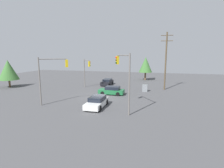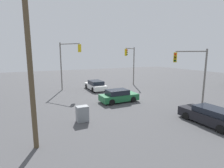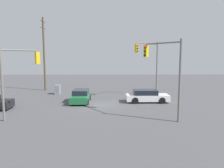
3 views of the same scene
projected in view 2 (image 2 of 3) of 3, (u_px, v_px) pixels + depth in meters
The scene contains 9 objects.
ground_plane at pixel (120, 97), 22.25m from camera, with size 80.00×80.00×0.00m, color #4C4C4F.
sedan_green at pixel (119, 96), 19.71m from camera, with size 4.28×2.01×1.41m.
sedan_white at pixel (95, 85), 26.33m from camera, with size 2.06×4.77×1.41m.
sedan_dark at pixel (210, 116), 13.43m from camera, with size 1.95×4.66×1.35m.
traffic_signal_main at pixel (192, 67), 18.14m from camera, with size 2.32×2.51×5.87m.
traffic_signal_cross at pixel (131, 60), 28.76m from camera, with size 3.20×2.50×6.46m.
traffic_signal_aux at pixel (68, 58), 24.83m from camera, with size 2.38×3.29×6.99m.
utility_pole_tall at pixel (28, 47), 9.18m from camera, with size 2.20×0.28×10.90m.
electrical_cabinet at pixel (82, 114), 13.97m from camera, with size 0.93×0.67×1.27m, color gray.
Camera 2 is at (-10.48, -18.97, 5.38)m, focal length 28.00 mm.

